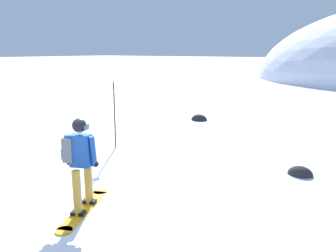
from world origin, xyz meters
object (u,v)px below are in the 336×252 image
at_px(snowboarder_main, 80,162).
at_px(rock_mid, 199,120).
at_px(rock_dark, 300,175).
at_px(piste_marker_near, 114,110).

relative_size(snowboarder_main, rock_mid, 2.48).
bearing_deg(rock_dark, rock_mid, 140.25).
bearing_deg(snowboarder_main, piste_marker_near, 124.62).
xyz_separation_m(rock_dark, rock_mid, (-5.11, 4.25, 0.00)).
bearing_deg(rock_mid, rock_dark, -39.75).
bearing_deg(rock_dark, piste_marker_near, -171.45).
distance_m(piste_marker_near, rock_dark, 5.36).
height_order(piste_marker_near, rock_mid, piste_marker_near).
bearing_deg(rock_dark, snowboarder_main, -124.74).
distance_m(rock_dark, rock_mid, 6.64).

